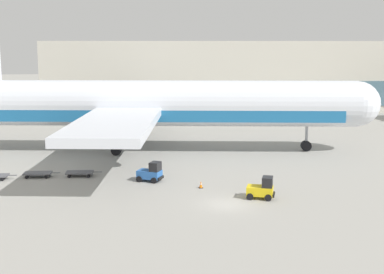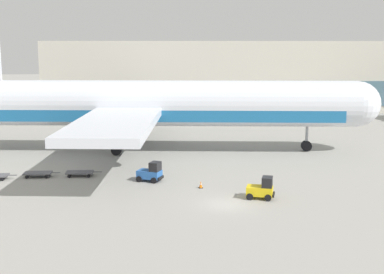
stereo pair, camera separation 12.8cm
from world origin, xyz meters
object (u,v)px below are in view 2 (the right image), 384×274
at_px(baggage_dolly_second, 38,173).
at_px(traffic_cone_near, 201,185).
at_px(baggage_tug_mid, 151,173).
at_px(baggage_tug_foreground, 262,189).
at_px(baggage_dolly_third, 80,172).
at_px(airplane_main, 146,105).

height_order(baggage_dolly_second, traffic_cone_near, traffic_cone_near).
xyz_separation_m(baggage_tug_mid, baggage_dolly_second, (-11.46, 3.44, -0.49)).
relative_size(baggage_tug_mid, traffic_cone_near, 4.15).
bearing_deg(traffic_cone_near, baggage_tug_foreground, -41.50).
height_order(baggage_dolly_third, traffic_cone_near, traffic_cone_near).
distance_m(airplane_main, baggage_dolly_second, 18.16).
relative_size(baggage_dolly_second, traffic_cone_near, 5.54).
relative_size(baggage_tug_foreground, baggage_dolly_second, 0.74).
xyz_separation_m(airplane_main, traffic_cone_near, (3.90, -19.11, -5.51)).
xyz_separation_m(baggage_tug_foreground, baggage_dolly_second, (-20.78, 10.94, -0.49)).
height_order(baggage_tug_foreground, baggage_dolly_third, baggage_tug_foreground).
xyz_separation_m(baggage_tug_mid, traffic_cone_near, (4.52, -3.25, -0.55)).
height_order(baggage_tug_mid, traffic_cone_near, baggage_tug_mid).
xyz_separation_m(baggage_dolly_second, baggage_dolly_third, (4.28, -0.30, 0.00)).
bearing_deg(baggage_tug_mid, baggage_tug_foreground, -10.20).
bearing_deg(baggage_dolly_second, traffic_cone_near, -17.99).
bearing_deg(baggage_tug_mid, baggage_dolly_third, -174.99).
distance_m(baggage_tug_mid, traffic_cone_near, 5.59).
bearing_deg(baggage_tug_foreground, baggage_dolly_third, 168.30).
bearing_deg(airplane_main, baggage_dolly_third, -111.41).
bearing_deg(traffic_cone_near, baggage_tug_mid, 144.23).
bearing_deg(baggage_dolly_second, baggage_tug_foreground, -23.03).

